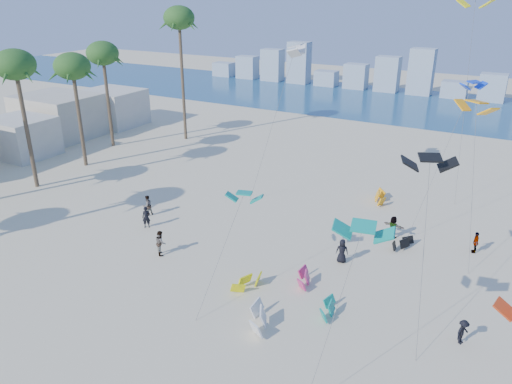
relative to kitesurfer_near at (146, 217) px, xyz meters
The scene contains 10 objects.
ground 15.75m from the kitesurfer_near, 65.68° to the right, with size 220.00×220.00×0.00m, color beige.
ocean 58.04m from the kitesurfer_near, 83.60° to the left, with size 220.00×220.00×0.00m, color navy.
kitesurfer_near is the anchor object (origin of this frame).
kitesurfer_mid 4.85m from the kitesurfer_near, 36.74° to the right, with size 0.93×0.72×1.91m, color gray.
kitesurfers_far 17.25m from the kitesurfer_near, 14.78° to the left, with size 34.66×12.45×1.84m.
grounded_kites 15.37m from the kitesurfer_near, ahead, with size 9.88×24.41×0.96m.
flying_kites 25.45m from the kitesurfer_near, 19.92° to the left, with size 30.44×34.81×18.56m.
palm_row 19.10m from the kitesurfer_near, behind, with size 10.54×44.80×16.60m.
beachfront_buildings 28.04m from the kitesurfer_near, 166.59° to the left, with size 11.50×43.00×6.00m.
distant_skyline 67.92m from the kitesurfer_near, 85.53° to the left, with size 85.00×3.00×8.40m.
Camera 1 is at (19.14, -13.08, 18.41)m, focal length 34.18 mm.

